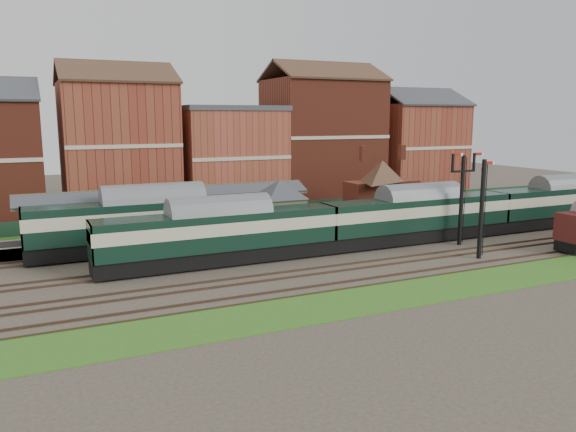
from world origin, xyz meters
name	(u,v)px	position (x,y,z in m)	size (l,w,h in m)	color
ground	(328,252)	(0.00, 0.00, 0.00)	(160.00, 160.00, 0.00)	#473D33
grass_back	(257,221)	(0.00, 16.00, 0.03)	(90.00, 4.50, 0.06)	#2D6619
grass_front	(418,291)	(0.00, -12.00, 0.03)	(90.00, 5.00, 0.06)	#2D6619
fence	(251,212)	(0.00, 18.00, 0.75)	(90.00, 0.12, 1.50)	#193823
platform	(233,231)	(-5.00, 9.75, 0.50)	(55.00, 3.40, 1.00)	#2D2D2D
signal_box	(280,212)	(-3.00, 3.25, 3.19)	(5.40, 5.40, 6.00)	#5B6648
brick_hut	(358,227)	(5.00, 3.25, 1.20)	(3.20, 2.64, 2.94)	maroon
station_building	(382,186)	(12.00, 9.75, 3.96)	(8.10, 8.10, 5.90)	maroon
canopy	(170,192)	(-11.00, 9.75, 4.58)	(26.00, 3.89, 4.08)	#4D4F31
semaphore_bracket	(462,193)	(12.04, -2.50, 4.63)	(3.60, 0.25, 8.18)	black
semaphore_siding	(482,208)	(10.02, -7.00, 4.16)	(1.23, 0.25, 8.00)	black
town_backdrop	(228,153)	(-0.18, 25.00, 7.00)	(69.00, 10.00, 16.00)	maroon
dmu_train	(419,214)	(9.39, 0.00, 2.55)	(56.93, 2.99, 4.37)	black
platform_railcar	(154,220)	(-13.20, 6.50, 2.72)	(20.38, 3.21, 4.69)	black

